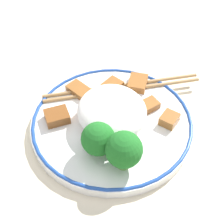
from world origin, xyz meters
TOP-DOWN VIEW (x-y plane):
  - ground_plane at (0.00, 0.00)m, footprint 3.00×3.00m
  - plate at (0.00, 0.00)m, footprint 0.23×0.23m
  - rice_mound at (0.00, -0.00)m, footprint 0.10×0.10m
  - broccoli_back_left at (-0.05, 0.03)m, footprint 0.04×0.04m
  - broccoli_back_center at (-0.07, 0.01)m, footprint 0.05×0.05m
  - meat_near_front at (0.01, -0.06)m, footprint 0.03×0.04m
  - meat_near_left at (0.07, 0.03)m, footprint 0.04×0.04m
  - meat_near_right at (0.03, 0.07)m, footprint 0.03×0.03m
  - meat_near_back at (-0.03, -0.08)m, footprint 0.03×0.03m
  - meat_on_rice_edge at (0.06, -0.06)m, footprint 0.04×0.04m
  - meat_mid_left at (0.06, -0.02)m, footprint 0.04×0.04m
  - chopsticks at (0.06, -0.04)m, footprint 0.05×0.24m

SIDE VIEW (x-z plane):
  - ground_plane at x=0.00m, z-range 0.00..0.00m
  - plate at x=0.00m, z-range 0.00..0.02m
  - chopsticks at x=0.06m, z-range 0.01..0.02m
  - meat_near_left at x=0.07m, z-range 0.01..0.02m
  - meat_near_front at x=0.01m, z-range 0.01..0.02m
  - meat_mid_left at x=0.06m, z-range 0.01..0.02m
  - meat_on_rice_edge at x=0.06m, z-range 0.01..0.03m
  - meat_near_back at x=-0.03m, z-range 0.01..0.03m
  - meat_near_right at x=0.03m, z-range 0.01..0.03m
  - rice_mound at x=0.00m, z-range 0.01..0.06m
  - broccoli_back_left at x=-0.05m, z-range 0.02..0.07m
  - broccoli_back_center at x=-0.07m, z-range 0.02..0.07m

